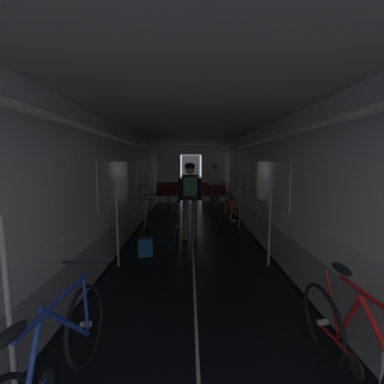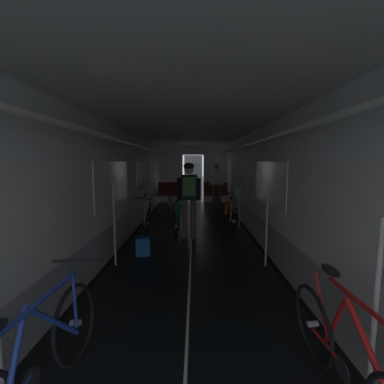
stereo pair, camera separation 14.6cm
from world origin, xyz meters
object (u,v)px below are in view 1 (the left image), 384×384
object	(u,v)px
bicycle_blue	(51,366)
backpack_on_floor	(145,247)
bench_seat_far_left	(168,192)
person_cyclist_aisle	(190,192)
bench_seat_far_right	(214,192)
bicycle_silver	(148,217)
bicycle_orange	(230,215)
bicycle_red	(363,360)
person_standing_near_bench	(215,182)
bicycle_teal_in_aisle	(178,220)

from	to	relation	value
bicycle_blue	backpack_on_floor	distance (m)	3.12
bicycle_blue	bench_seat_far_left	bearing A→B (deg)	89.34
bicycle_blue	person_cyclist_aisle	world-z (taller)	person_cyclist_aisle
bench_seat_far_right	bicycle_silver	xyz separation A→B (m)	(-2.01, -3.80, -0.19)
bicycle_silver	bicycle_blue	xyz separation A→B (m)	(0.11, -4.79, 0.00)
bicycle_silver	bicycle_orange	world-z (taller)	bicycle_silver
bicycle_orange	backpack_on_floor	bearing A→B (deg)	-134.57
bicycle_red	bicycle_orange	xyz separation A→B (m)	(-0.14, 4.99, -0.00)
bicycle_orange	person_standing_near_bench	bearing A→B (deg)	91.53
bicycle_orange	person_cyclist_aisle	distance (m)	1.52
bicycle_silver	bicycle_orange	xyz separation A→B (m)	(2.10, 0.23, 0.00)
bicycle_silver	person_cyclist_aisle	size ratio (longest dim) A/B	0.98
bicycle_red	bicycle_blue	bearing A→B (deg)	-179.26
bench_seat_far_right	bench_seat_far_left	bearing A→B (deg)	180.00
bicycle_teal_in_aisle	person_standing_near_bench	xyz separation A→B (m)	(1.25, 3.80, 0.59)
bench_seat_far_left	bicycle_teal_in_aisle	xyz separation A→B (m)	(0.55, -4.18, -0.18)
bicycle_orange	bicycle_teal_in_aisle	distance (m)	1.47
bicycle_blue	person_standing_near_bench	bearing A→B (deg)	76.97
person_cyclist_aisle	person_standing_near_bench	distance (m)	4.18
bicycle_red	bench_seat_far_left	bearing A→B (deg)	103.33
bicycle_red	bicycle_blue	xyz separation A→B (m)	(-2.13, -0.03, 0.00)
bicycle_red	bicycle_silver	size ratio (longest dim) A/B	1.00
bicycle_red	bicycle_teal_in_aisle	bearing A→B (deg)	108.61
person_cyclist_aisle	bicycle_teal_in_aisle	bearing A→B (deg)	137.91
bicycle_silver	bicycle_blue	bearing A→B (deg)	-88.68
bicycle_teal_in_aisle	backpack_on_floor	distance (m)	1.44
bench_seat_far_right	bicycle_silver	distance (m)	4.30
bench_seat_far_left	person_cyclist_aisle	bearing A→B (deg)	-79.23
bench_seat_far_left	bicycle_blue	size ratio (longest dim) A/B	0.58
bench_seat_far_right	bicycle_red	size ratio (longest dim) A/B	0.58
bicycle_blue	bicycle_teal_in_aisle	bearing A→B (deg)	81.63
person_cyclist_aisle	bicycle_red	bearing A→B (deg)	-73.99
bench_seat_far_right	person_cyclist_aisle	world-z (taller)	person_cyclist_aisle
bench_seat_far_right	bicycle_red	world-z (taller)	bench_seat_far_right
bicycle_blue	person_standing_near_bench	xyz separation A→B (m)	(1.90, 8.22, 0.59)
bicycle_orange	backpack_on_floor	distance (m)	2.69
bench_seat_far_left	bench_seat_far_right	size ratio (longest dim) A/B	1.00
bicycle_teal_in_aisle	bench_seat_far_left	bearing A→B (deg)	97.52
bicycle_red	bicycle_blue	world-z (taller)	bicycle_red
bench_seat_far_left	bicycle_red	distance (m)	8.81
person_standing_near_bench	backpack_on_floor	xyz separation A→B (m)	(-1.80, -5.11, -0.81)
bench_seat_far_right	bicycle_orange	bearing A→B (deg)	-88.59
bicycle_teal_in_aisle	person_standing_near_bench	distance (m)	4.04
bench_seat_far_left	bicycle_red	xyz separation A→B (m)	(2.03, -8.57, -0.19)
person_standing_near_bench	person_cyclist_aisle	bearing A→B (deg)	-103.25
backpack_on_floor	person_standing_near_bench	bearing A→B (deg)	70.60
bench_seat_far_left	backpack_on_floor	size ratio (longest dim) A/B	2.89
person_standing_near_bench	bicycle_blue	bearing A→B (deg)	-103.03
bicycle_blue	bicycle_silver	bearing A→B (deg)	91.32
bicycle_orange	bicycle_blue	bearing A→B (deg)	-111.59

